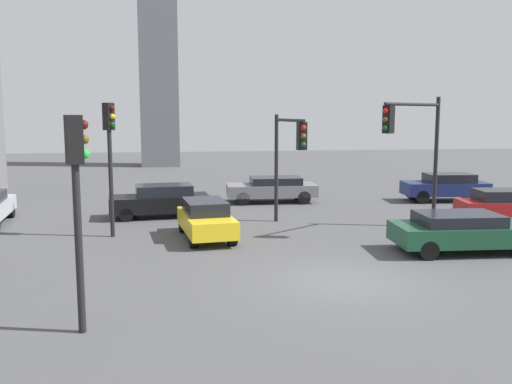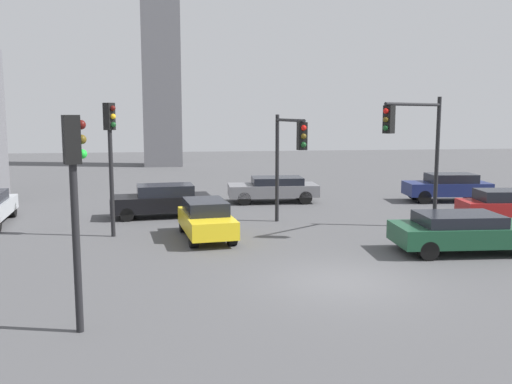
# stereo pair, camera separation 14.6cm
# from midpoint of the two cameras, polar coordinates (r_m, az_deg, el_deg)

# --- Properties ---
(ground_plane) EXTENTS (108.34, 108.34, 0.00)m
(ground_plane) POSITION_cam_midpoint_polar(r_m,az_deg,el_deg) (15.89, 8.91, -9.00)
(ground_plane) COLOR #4C4C4F
(traffic_light_0) EXTENTS (3.23, 2.33, 5.29)m
(traffic_light_0) POSITION_cam_midpoint_polar(r_m,az_deg,el_deg) (22.24, 16.06, 5.45)
(traffic_light_0) COLOR black
(traffic_light_0) RESTS_ON ground_plane
(traffic_light_1) EXTENTS (0.50, 3.99, 4.58)m
(traffic_light_1) POSITION_cam_midpoint_polar(r_m,az_deg,el_deg) (22.01, 3.60, 4.60)
(traffic_light_1) COLOR black
(traffic_light_1) RESTS_ON ground_plane
(traffic_light_2) EXTENTS (0.49, 0.41, 4.60)m
(traffic_light_2) POSITION_cam_midpoint_polar(r_m,az_deg,el_deg) (12.08, -17.69, 1.00)
(traffic_light_2) COLOR black
(traffic_light_2) RESTS_ON ground_plane
(traffic_light_3) EXTENTS (0.48, 0.45, 5.02)m
(traffic_light_3) POSITION_cam_midpoint_polar(r_m,az_deg,el_deg) (21.46, -14.42, 4.77)
(traffic_light_3) COLOR black
(traffic_light_3) RESTS_ON ground_plane
(car_0) EXTENTS (4.41, 2.18, 1.38)m
(car_0) POSITION_cam_midpoint_polar(r_m,az_deg,el_deg) (26.41, 24.57, -1.19)
(car_0) COLOR maroon
(car_0) RESTS_ON ground_plane
(car_1) EXTENTS (4.55, 2.20, 1.45)m
(car_1) POSITION_cam_midpoint_polar(r_m,az_deg,el_deg) (25.48, -9.42, -0.82)
(car_1) COLOR black
(car_1) RESTS_ON ground_plane
(car_2) EXTENTS (2.09, 4.07, 1.42)m
(car_2) POSITION_cam_midpoint_polar(r_m,az_deg,el_deg) (20.90, -4.90, -2.73)
(car_2) COLOR yellow
(car_2) RESTS_ON ground_plane
(car_4) EXTENTS (4.79, 2.37, 1.33)m
(car_4) POSITION_cam_midpoint_polar(r_m,az_deg,el_deg) (19.99, 20.56, -3.76)
(car_4) COLOR #19472D
(car_4) RESTS_ON ground_plane
(car_5) EXTENTS (4.48, 2.20, 1.48)m
(car_5) POSITION_cam_midpoint_polar(r_m,az_deg,el_deg) (31.27, 19.09, 0.53)
(car_5) COLOR navy
(car_5) RESTS_ON ground_plane
(car_6) EXTENTS (4.70, 2.11, 1.33)m
(car_6) POSITION_cam_midpoint_polar(r_m,az_deg,el_deg) (29.30, 1.96, 0.37)
(car_6) COLOR slate
(car_6) RESTS_ON ground_plane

